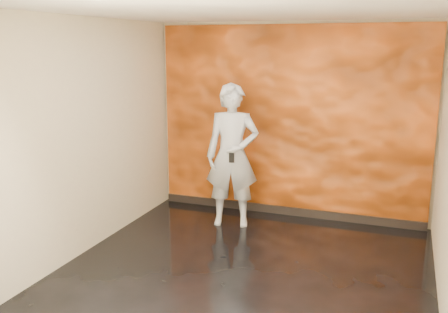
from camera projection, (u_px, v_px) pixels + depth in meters
room at (249, 147)px, 5.37m from camera, size 4.02×4.02×2.81m
feature_wall at (290, 122)px, 7.17m from camera, size 3.90×0.06×2.75m
baseboard at (287, 211)px, 7.42m from camera, size 3.90×0.04×0.12m
man at (232, 156)px, 6.83m from camera, size 0.81×0.63×1.97m
phone at (232, 158)px, 6.56m from camera, size 0.07×0.02×0.13m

